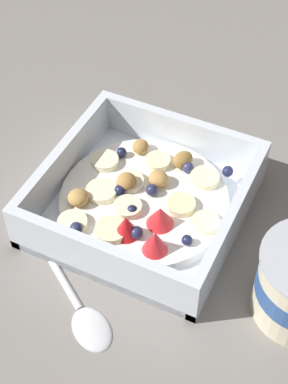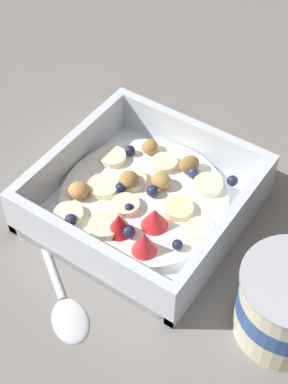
% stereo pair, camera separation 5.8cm
% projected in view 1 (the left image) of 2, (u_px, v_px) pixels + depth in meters
% --- Properties ---
extents(ground_plane, '(2.40, 2.40, 0.00)m').
position_uv_depth(ground_plane, '(146.00, 217.00, 0.60)').
color(ground_plane, gray).
extents(fruit_bowl, '(0.19, 0.19, 0.06)m').
position_uv_depth(fruit_bowl, '(144.00, 201.00, 0.59)').
color(fruit_bowl, white).
rests_on(fruit_bowl, ground).
extents(spoon, '(0.11, 0.15, 0.01)m').
position_uv_depth(spoon, '(78.00, 304.00, 0.53)').
color(spoon, silver).
rests_on(spoon, ground).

